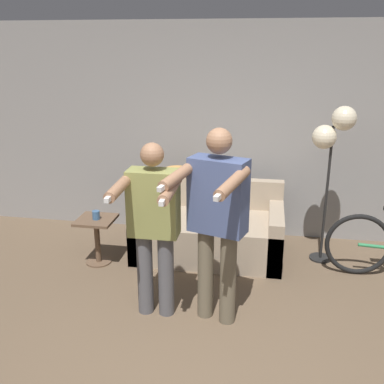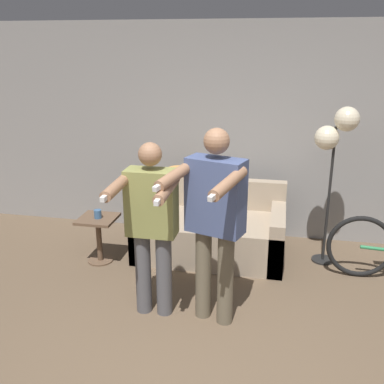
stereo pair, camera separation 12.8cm
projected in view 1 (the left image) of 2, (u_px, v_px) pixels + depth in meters
wall_back at (233, 132)px, 5.47m from camera, size 10.00×0.05×2.60m
couch at (209, 231)px, 5.18m from camera, size 1.66×0.94×0.80m
person_left at (153, 221)px, 3.80m from camera, size 0.49×0.67×1.57m
person_right at (217, 214)px, 3.69m from camera, size 0.66×0.78×1.71m
cat at (180, 170)px, 5.40m from camera, size 0.53×0.15×0.18m
floor_lamp at (333, 136)px, 4.67m from camera, size 0.43×0.25×1.73m
side_table at (97, 232)px, 4.92m from camera, size 0.40×0.40×0.53m
cup at (96, 215)px, 4.84m from camera, size 0.08×0.08×0.09m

